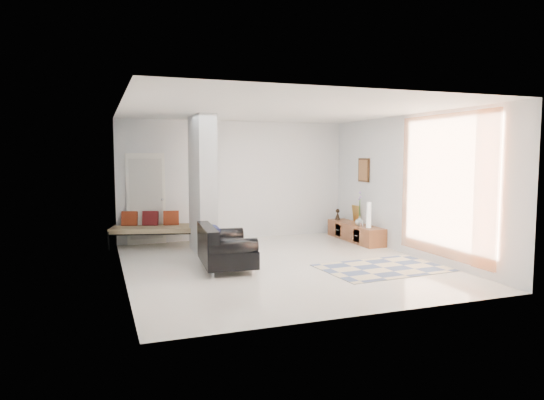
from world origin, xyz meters
name	(u,v)px	position (x,y,z in m)	size (l,w,h in m)	color
floor	(281,264)	(0.00, 0.00, 0.00)	(6.00, 6.00, 0.00)	silver
ceiling	(281,110)	(0.00, 0.00, 2.80)	(6.00, 6.00, 0.00)	white
wall_back	(236,180)	(0.00, 3.00, 1.40)	(6.00, 6.00, 0.00)	white
wall_front	(368,204)	(0.00, -3.00, 1.40)	(6.00, 6.00, 0.00)	white
wall_left	(122,192)	(-2.75, 0.00, 1.40)	(6.00, 6.00, 0.00)	white
wall_right	(409,185)	(2.75, 0.00, 1.40)	(6.00, 6.00, 0.00)	white
partition_column	(202,184)	(-1.10, 1.60, 1.40)	(0.35, 1.20, 2.80)	silver
hallway_door	(146,199)	(-2.10, 2.96, 1.02)	(0.85, 0.06, 2.04)	white
curtain	(445,186)	(2.67, -1.15, 1.45)	(2.55, 2.55, 0.00)	#FF8743
wall_art	(364,170)	(2.72, 1.70, 1.65)	(0.04, 0.45, 0.55)	#3E2410
media_console	(355,232)	(2.52, 1.70, 0.20)	(0.45, 1.97, 0.80)	brown
loveseat	(223,248)	(-1.06, 0.08, 0.36)	(0.98, 1.54, 0.76)	silver
daybed	(157,228)	(-1.92, 2.63, 0.41)	(2.11, 1.27, 0.77)	black
area_rug	(383,268)	(1.60, -0.90, 0.01)	(2.17, 1.44, 0.01)	beige
cylinder_lamp	(369,215)	(2.50, 1.09, 0.68)	(0.10, 0.10, 0.56)	silver
bronze_figurine	(338,214)	(2.47, 2.50, 0.53)	(0.13, 0.13, 0.26)	black
vase	(359,221)	(2.47, 1.43, 0.51)	(0.20, 0.20, 0.21)	silver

